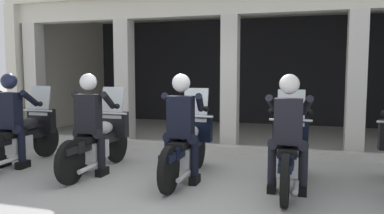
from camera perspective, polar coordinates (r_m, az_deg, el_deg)
ground_plane at (r=8.64m, az=5.10°, el=-5.40°), size 80.00×80.00×0.00m
station_building at (r=10.32m, az=8.21°, el=8.27°), size 10.96×4.46×3.37m
kerb_strip at (r=7.76m, az=4.91°, el=-6.20°), size 10.46×0.24×0.12m
motorcycle_far_left at (r=7.28m, az=-23.84°, el=-3.91°), size 0.62×2.04×1.35m
police_officer_far_left at (r=7.02m, az=-25.50°, el=-0.70°), size 0.63×0.61×1.58m
motorcycle_left at (r=6.41m, az=-13.64°, el=-4.82°), size 0.62×2.04×1.35m
police_officer_left at (r=6.10m, az=-15.09°, el=-1.21°), size 0.63×0.61×1.58m
motorcycle_center at (r=5.81m, az=-0.67°, el=-5.72°), size 0.62×2.04×1.35m
police_officer_center at (r=5.47m, az=-1.58°, el=-1.77°), size 0.63×0.61×1.58m
motorcycle_right at (r=5.51m, az=14.32°, el=-6.51°), size 0.62×2.04×1.35m
police_officer_right at (r=5.16m, az=14.27°, el=-2.39°), size 0.63×0.61×1.58m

